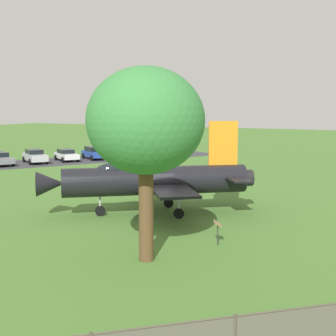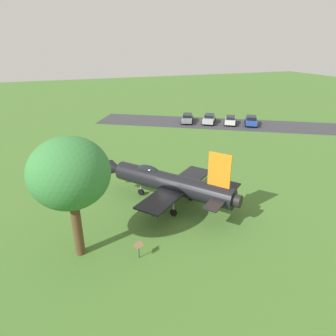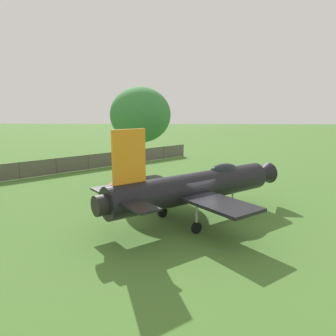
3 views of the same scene
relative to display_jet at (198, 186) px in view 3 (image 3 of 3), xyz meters
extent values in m
plane|color=#47722D|center=(0.22, -0.28, -2.05)|extent=(200.00, 200.00, 0.00)
cylinder|color=black|center=(0.22, -0.28, -0.04)|extent=(8.13, 9.66, 1.69)
cone|color=black|center=(-3.55, 4.50, -0.04)|extent=(2.12, 2.15, 1.44)
cylinder|color=black|center=(3.78, -4.78, -0.04)|extent=(1.17, 1.10, 1.01)
ellipsoid|color=black|center=(-1.28, 1.61, 0.68)|extent=(2.07, 2.28, 0.84)
cube|color=orange|center=(2.81, -3.55, 2.13)|extent=(1.23, 1.50, 2.66)
cube|color=black|center=(-1.60, -2.42, -0.25)|extent=(4.35, 4.08, 0.16)
cube|color=black|center=(2.72, 1.00, -0.25)|extent=(4.35, 4.08, 0.16)
cube|color=black|center=(1.71, -4.98, 0.13)|extent=(2.09, 1.98, 0.10)
cube|color=black|center=(4.45, -2.81, 0.13)|extent=(2.09, 1.98, 0.10)
cylinder|color=#A5A8AD|center=(-1.82, 2.30, -0.98)|extent=(0.12, 0.12, 1.53)
cylinder|color=black|center=(-1.82, 2.30, -1.75)|extent=(0.51, 0.58, 0.60)
cylinder|color=#A5A8AD|center=(-0.31, -2.10, -0.98)|extent=(0.12, 0.12, 1.53)
cylinder|color=black|center=(-0.31, -2.10, -1.75)|extent=(0.51, 0.58, 0.60)
cylinder|color=#A5A8AD|center=(2.11, -0.18, -0.98)|extent=(0.12, 0.12, 1.53)
cylinder|color=black|center=(2.11, -0.18, -1.75)|extent=(0.51, 0.58, 0.60)
cylinder|color=brown|center=(-7.82, -4.26, 0.22)|extent=(0.62, 0.62, 4.54)
ellipsoid|color=#387F3D|center=(-7.82, -4.26, 3.84)|extent=(4.88, 4.84, 4.41)
cylinder|color=#4C4238|center=(-24.12, -0.63, -1.25)|extent=(0.08, 0.08, 1.59)
cylinder|color=#4C4238|center=(-21.76, -3.13, -1.25)|extent=(0.08, 0.08, 1.59)
cylinder|color=#4C4238|center=(-19.40, -5.64, -1.25)|extent=(0.08, 0.08, 1.59)
cylinder|color=#4C4238|center=(-17.04, -8.14, -1.25)|extent=(0.08, 0.08, 1.59)
cylinder|color=#4C4238|center=(-14.69, -10.64, -1.25)|extent=(0.08, 0.08, 1.59)
cylinder|color=#4C4238|center=(-12.33, -13.15, -1.25)|extent=(0.08, 0.08, 1.59)
cylinder|color=#4C4238|center=(-9.97, -15.65, -1.25)|extent=(0.08, 0.08, 1.59)
cylinder|color=#4C4238|center=(-13.51, -11.90, -0.50)|extent=(21.26, 22.57, 0.05)
cube|color=#59544C|center=(-13.51, -11.90, -1.25)|extent=(21.24, 22.55, 1.53)
cylinder|color=#333333|center=(-4.26, -6.06, -1.60)|extent=(0.06, 0.06, 0.90)
cube|color=olive|center=(-4.26, -6.06, -1.03)|extent=(0.71, 0.61, 0.25)
camera|label=1|loc=(-25.50, -14.43, 4.55)|focal=53.41mm
camera|label=2|loc=(-7.89, -21.36, 11.00)|focal=31.70mm
camera|label=3|loc=(18.18, -1.09, 4.57)|focal=34.45mm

